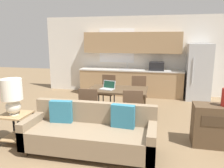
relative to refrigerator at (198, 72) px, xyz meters
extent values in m
plane|color=#7F6647|center=(-2.17, -4.20, -0.89)|extent=(20.00, 20.00, 0.00)
cube|color=silver|center=(-2.17, 0.43, 0.46)|extent=(6.40, 0.06, 2.70)
cube|color=white|center=(-2.73, 0.39, 0.80)|extent=(1.25, 0.01, 1.17)
cube|color=tan|center=(-2.17, 0.09, -0.46)|extent=(3.49, 0.62, 0.86)
cube|color=silver|center=(-2.17, 0.09, -0.01)|extent=(3.52, 0.65, 0.04)
cube|color=#B2B5B7|center=(-2.32, 0.04, 0.01)|extent=(0.48, 0.36, 0.01)
cylinder|color=#B7BABC|center=(-2.32, 0.21, 0.13)|extent=(0.02, 0.02, 0.24)
cube|color=tan|center=(-2.17, 0.23, 0.91)|extent=(3.31, 0.34, 0.70)
cube|color=black|center=(-1.31, 0.04, 0.15)|extent=(0.48, 0.36, 0.28)
cube|color=#B7BABC|center=(0.00, 0.00, 0.00)|extent=(0.73, 0.75, 1.78)
cylinder|color=silver|center=(-0.22, -0.40, 0.09)|extent=(0.02, 0.02, 0.80)
cube|color=brown|center=(-2.18, -2.23, -0.18)|extent=(1.41, 0.86, 0.04)
cylinder|color=brown|center=(-2.82, -2.60, -0.54)|extent=(0.05, 0.05, 0.70)
cylinder|color=brown|center=(-1.53, -2.60, -0.54)|extent=(0.05, 0.05, 0.70)
cylinder|color=brown|center=(-2.82, -1.86, -0.54)|extent=(0.05, 0.05, 0.70)
cylinder|color=brown|center=(-1.53, -1.86, -0.54)|extent=(0.05, 0.05, 0.70)
cylinder|color=#3D2D1E|center=(-3.34, -4.35, -0.84)|extent=(0.05, 0.05, 0.10)
cylinder|color=#3D2D1E|center=(-1.30, -4.35, -0.84)|extent=(0.05, 0.05, 0.10)
cylinder|color=#3D2D1E|center=(-3.34, -3.71, -0.84)|extent=(0.05, 0.05, 0.10)
cylinder|color=#3D2D1E|center=(-1.30, -3.71, -0.84)|extent=(0.05, 0.05, 0.10)
cube|color=#847056|center=(-2.32, -4.03, -0.62)|extent=(2.23, 0.80, 0.34)
cube|color=#847056|center=(-2.32, -3.70, -0.43)|extent=(2.23, 0.14, 0.72)
cube|color=#847056|center=(-3.37, -4.03, -0.55)|extent=(0.14, 0.80, 0.48)
cube|color=#847056|center=(-1.27, -4.03, -0.55)|extent=(0.14, 0.80, 0.48)
cube|color=teal|center=(-2.91, -3.83, -0.25)|extent=(0.41, 0.16, 0.40)
cube|color=teal|center=(-1.78, -3.83, -0.25)|extent=(0.41, 0.15, 0.40)
cube|color=tan|center=(-3.76, -3.98, -0.33)|extent=(0.49, 0.49, 0.03)
cube|color=tan|center=(-3.76, -3.98, -0.76)|extent=(0.44, 0.44, 0.02)
cube|color=black|center=(-3.53, -4.20, -0.62)|extent=(0.03, 0.03, 0.55)
cube|color=black|center=(-3.98, -3.75, -0.62)|extent=(0.03, 0.03, 0.55)
cube|color=black|center=(-3.53, -3.75, -0.62)|extent=(0.03, 0.03, 0.55)
cylinder|color=silver|center=(-3.75, -4.01, -0.30)|extent=(0.16, 0.16, 0.02)
sphere|color=silver|center=(-3.75, -4.01, -0.16)|extent=(0.26, 0.26, 0.26)
cylinder|color=white|center=(-3.75, -4.01, 0.16)|extent=(0.36, 0.36, 0.38)
cube|color=brown|center=(-2.63, -2.99, -0.46)|extent=(0.44, 0.44, 0.04)
cube|color=brown|center=(-2.62, -3.18, -0.20)|extent=(0.40, 0.05, 0.47)
cylinder|color=black|center=(-2.46, -2.81, -0.68)|extent=(0.03, 0.03, 0.42)
cylinder|color=black|center=(-2.80, -2.82, -0.68)|extent=(0.03, 0.03, 0.42)
cylinder|color=black|center=(-2.45, -3.15, -0.68)|extent=(0.03, 0.03, 0.42)
cylinder|color=black|center=(-2.79, -3.16, -0.68)|extent=(0.03, 0.03, 0.42)
cube|color=brown|center=(-1.73, -2.93, -0.46)|extent=(0.47, 0.47, 0.04)
cube|color=brown|center=(-1.70, -3.12, -0.20)|extent=(0.40, 0.08, 0.47)
cylinder|color=black|center=(-1.58, -2.74, -0.68)|extent=(0.03, 0.03, 0.42)
cylinder|color=black|center=(-1.92, -2.78, -0.68)|extent=(0.03, 0.03, 0.42)
cylinder|color=black|center=(-1.54, -3.07, -0.68)|extent=(0.03, 0.03, 0.42)
cylinder|color=black|center=(-1.87, -3.12, -0.68)|extent=(0.03, 0.03, 0.42)
cube|color=brown|center=(-1.73, -1.55, -0.46)|extent=(0.47, 0.47, 0.04)
cube|color=brown|center=(-1.75, -1.36, -0.20)|extent=(0.40, 0.08, 0.47)
cylinder|color=black|center=(-1.88, -1.74, -0.68)|extent=(0.03, 0.03, 0.42)
cylinder|color=black|center=(-1.54, -1.70, -0.68)|extent=(0.03, 0.03, 0.42)
cylinder|color=black|center=(-1.92, -1.40, -0.68)|extent=(0.03, 0.03, 0.42)
cylinder|color=black|center=(-1.58, -1.36, -0.68)|extent=(0.03, 0.03, 0.42)
cube|color=brown|center=(-2.63, -1.54, -0.46)|extent=(0.46, 0.46, 0.04)
cube|color=brown|center=(-2.61, -1.35, -0.20)|extent=(0.40, 0.07, 0.47)
cylinder|color=black|center=(-2.81, -1.69, -0.68)|extent=(0.03, 0.03, 0.42)
cylinder|color=black|center=(-2.48, -1.73, -0.68)|extent=(0.03, 0.03, 0.42)
cylinder|color=black|center=(-2.78, -1.35, -0.68)|extent=(0.03, 0.03, 0.42)
cylinder|color=black|center=(-2.44, -1.39, -0.68)|extent=(0.03, 0.03, 0.42)
cube|color=#B7BABC|center=(-2.42, -2.34, -0.15)|extent=(0.37, 0.29, 0.02)
cube|color=#B7BABC|center=(-2.39, -2.22, -0.06)|extent=(0.32, 0.13, 0.20)
cube|color=#143828|center=(-2.39, -2.23, -0.06)|extent=(0.29, 0.11, 0.17)
camera|label=1|loc=(-1.20, -7.30, 1.04)|focal=35.00mm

